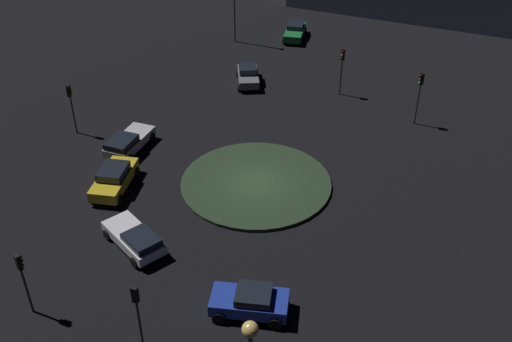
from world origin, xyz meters
name	(u,v)px	position (x,y,z in m)	size (l,w,h in m)	color
ground_plane	(256,184)	(0.00, 0.00, 0.00)	(117.26, 117.26, 0.00)	black
roundabout_island	(256,183)	(0.00, 0.00, 0.11)	(10.16, 10.16, 0.22)	#263823
car_blue	(250,301)	(0.84, -11.38, 0.79)	(4.01, 2.16, 1.49)	#1E38A5
car_silver	(128,142)	(-9.71, 3.27, 0.77)	(3.01, 4.76, 1.44)	silver
car_grey	(248,75)	(-2.28, 15.55, 0.77)	(2.52, 4.30, 1.52)	slate
car_yellow	(114,178)	(-9.31, -1.39, 0.83)	(2.34, 4.65, 1.60)	gold
car_green	(295,31)	(1.40, 26.84, 0.76)	(2.36, 4.73, 1.46)	#1E7238
car_white	(135,238)	(-6.33, -7.08, 0.71)	(4.40, 4.33, 1.33)	white
traffic_light_south	(137,304)	(-4.13, -13.90, 2.73)	(0.35, 0.39, 3.83)	#2D2D2D
traffic_light_northeast	(420,89)	(11.63, 9.54, 3.06)	(0.39, 0.38, 4.31)	#2D2D2D
traffic_light_west	(71,100)	(-14.43, 5.45, 2.86)	(0.39, 0.36, 4.01)	#2D2D2D
traffic_light_north	(342,63)	(5.83, 14.10, 2.94)	(0.36, 0.39, 4.13)	#2D2D2D
traffic_light_southwest	(22,272)	(-10.30, -12.43, 2.76)	(0.38, 0.39, 3.87)	#2D2D2D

